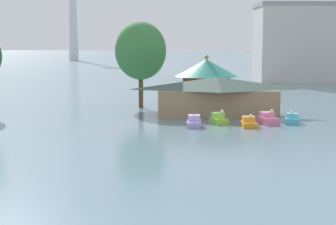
% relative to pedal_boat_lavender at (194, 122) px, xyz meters
% --- Properties ---
extents(pedal_boat_lavender, '(1.79, 2.93, 1.55)m').
position_rel_pedal_boat_lavender_xyz_m(pedal_boat_lavender, '(0.00, 0.00, 0.00)').
color(pedal_boat_lavender, '#B299D8').
rests_on(pedal_boat_lavender, ground).
extents(pedal_boat_lime, '(2.04, 2.84, 1.74)m').
position_rel_pedal_boat_lavender_xyz_m(pedal_boat_lime, '(3.00, 2.16, 0.02)').
color(pedal_boat_lime, '#8CCC3F').
rests_on(pedal_boat_lime, ground).
extents(pedal_boat_orange, '(1.62, 2.73, 1.53)m').
position_rel_pedal_boat_lavender_xyz_m(pedal_boat_orange, '(6.06, -0.12, -0.06)').
color(pedal_boat_orange, orange).
rests_on(pedal_boat_orange, ground).
extents(pedal_boat_pink, '(2.19, 2.91, 1.82)m').
position_rel_pedal_boat_lavender_xyz_m(pedal_boat_pink, '(8.59, 1.83, 0.05)').
color(pedal_boat_pink, pink).
rests_on(pedal_boat_pink, ground).
extents(pedal_boat_cyan, '(2.14, 2.62, 1.63)m').
position_rel_pedal_boat_lavender_xyz_m(pedal_boat_cyan, '(11.43, 2.00, -0.02)').
color(pedal_boat_cyan, '#4CB7CC').
rests_on(pedal_boat_cyan, ground).
extents(boathouse, '(16.15, 6.80, 4.93)m').
position_rel_pedal_boat_lavender_xyz_m(boathouse, '(3.61, 9.18, 2.08)').
color(boathouse, '#9E7F5B').
rests_on(boathouse, ground).
extents(green_roof_pavilion, '(9.65, 9.65, 7.50)m').
position_rel_pedal_boat_lavender_xyz_m(green_roof_pavilion, '(3.59, 22.32, 3.39)').
color(green_roof_pavilion, '#993328').
rests_on(green_roof_pavilion, ground).
extents(shoreline_tree_mid, '(7.34, 7.34, 12.30)m').
position_rel_pedal_boat_lavender_xyz_m(shoreline_tree_mid, '(-6.30, 18.34, 7.63)').
color(shoreline_tree_mid, brown).
rests_on(shoreline_tree_mid, ground).
extents(background_building_block, '(24.33, 12.52, 19.32)m').
position_rel_pedal_boat_lavender_xyz_m(background_building_block, '(33.27, 72.87, 9.18)').
color(background_building_block, beige).
rests_on(background_building_block, ground).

